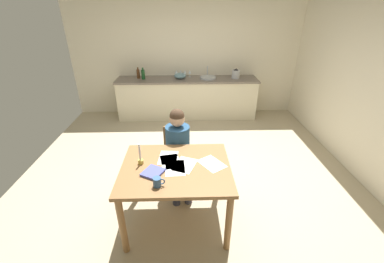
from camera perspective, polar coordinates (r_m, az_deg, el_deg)
The scene contains 24 objects.
ground_plane at distance 3.98m, azimuth -0.59°, elevation -9.49°, with size 5.20×5.20×0.04m, color tan.
wall_back at distance 5.89m, azimuth -1.22°, elevation 16.78°, with size 5.20×0.12×2.60m, color silver.
wall_right at distance 4.29m, azimuth 37.00°, elevation 7.45°, with size 0.12×5.20×2.60m, color silver.
kitchen_counter at distance 5.76m, azimuth -1.10°, elevation 7.79°, with size 3.14×0.64×0.90m.
dining_table at distance 2.80m, azimuth -3.71°, elevation -10.00°, with size 1.20×0.97×0.78m.
chair_at_table at distance 3.50m, azimuth -3.32°, elevation -5.14°, with size 0.45×0.45×0.87m.
person_seated at distance 3.27m, azimuth -3.15°, elevation -3.66°, with size 0.38×0.62×1.19m.
coffee_mug at distance 2.46m, azimuth -7.99°, elevation -11.46°, with size 0.12×0.08×0.10m.
candlestick at distance 2.80m, azimuth -11.82°, elevation -6.09°, with size 0.06×0.06×0.25m.
book_magazine at distance 2.66m, azimuth -9.01°, elevation -9.30°, with size 0.19×0.21×0.03m, color #4D54AB.
paper_letter at distance 2.78m, azimuth 4.60°, elevation -7.41°, with size 0.21×0.30×0.00m, color white.
paper_bill at distance 2.89m, azimuth -5.52°, elevation -6.05°, with size 0.21×0.30×0.00m, color white.
paper_envelope at distance 2.76m, azimuth -1.68°, elevation -7.69°, with size 0.21×0.30×0.00m, color white.
paper_receipt at distance 2.82m, azimuth -5.02°, elevation -6.92°, with size 0.21×0.30×0.00m, color white.
paper_notice at distance 2.72m, azimuth -3.92°, elevation -8.38°, with size 0.21×0.30×0.00m, color white.
sink_unit at distance 5.65m, azimuth 3.69°, elevation 12.36°, with size 0.36×0.36×0.24m.
bottle_oil at distance 5.75m, azimuth -12.31°, elevation 12.90°, with size 0.07×0.07×0.24m.
bottle_vinegar at distance 5.65m, azimuth -11.22°, elevation 12.80°, with size 0.08×0.08×0.25m.
mixing_bowl at distance 5.63m, azimuth -2.76°, elevation 12.73°, with size 0.27×0.27×0.12m, color #668C99.
stovetop_kettle at distance 5.72m, azimuth 10.08°, elevation 12.97°, with size 0.18×0.18×0.22m.
wine_glass_near_sink at distance 5.75m, azimuth -0.53°, elevation 13.55°, with size 0.07×0.07×0.15m.
wine_glass_by_kettle at distance 5.74m, azimuth -1.65°, elevation 13.53°, with size 0.07×0.07×0.15m.
wine_glass_back_left at distance 5.75m, azimuth -2.64°, elevation 13.52°, with size 0.07×0.07×0.15m.
wine_glass_back_right at distance 5.75m, azimuth -3.66°, elevation 13.50°, with size 0.07×0.07×0.15m.
Camera 1 is at (-0.06, -3.20, 2.35)m, focal length 23.10 mm.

